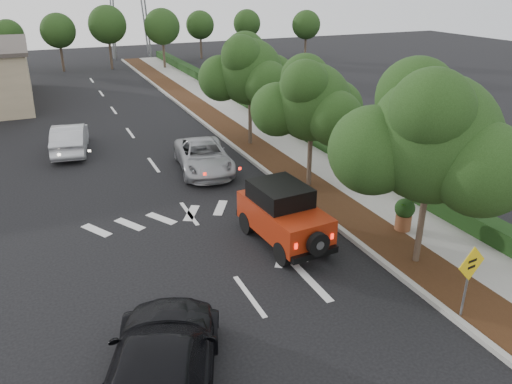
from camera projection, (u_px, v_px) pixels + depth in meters
ground at (249, 296)px, 14.40m from camera, size 120.00×120.00×0.00m
curb at (240, 151)px, 26.16m from camera, size 0.20×70.00×0.15m
planting_strip at (258, 149)px, 26.54m from camera, size 1.80×70.00×0.12m
sidewalk at (289, 145)px, 27.25m from camera, size 2.00×70.00×0.12m
hedge at (312, 136)px, 27.63m from camera, size 0.80×70.00×0.80m
transmission_tower at (133, 58)px, 56.96m from camera, size 7.00×4.00×28.00m
street_tree_near at (415, 263)px, 16.06m from camera, size 3.80×3.80×5.92m
street_tree_mid at (308, 187)px, 21.94m from camera, size 3.20×3.20×5.32m
street_tree_far at (250, 145)px, 27.41m from camera, size 3.40×3.40×5.62m
light_pole_a at (11, 113)px, 33.84m from camera, size 2.00×0.22×9.00m
light_pole_b at (0, 83)px, 43.55m from camera, size 2.00×0.22×9.00m
red_jeep at (281, 213)px, 17.08m from camera, size 2.05×4.12×2.06m
silver_suv_ahead at (204, 156)px, 23.56m from camera, size 2.95×5.24×1.38m
black_suv_oncoming at (160, 372)px, 10.47m from camera, size 4.32×6.26×1.68m
silver_sedan_oncoming at (70, 138)px, 26.01m from camera, size 2.28×4.77×1.51m
speed_hump_sign at (469, 272)px, 12.87m from camera, size 0.99×0.14×2.12m
terracotta_planter at (405, 211)px, 17.70m from camera, size 0.71×0.71×1.24m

